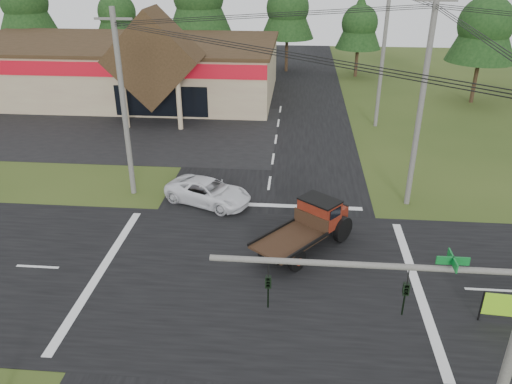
# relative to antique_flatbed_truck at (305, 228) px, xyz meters

# --- Properties ---
(ground) EXTENTS (120.00, 120.00, 0.00)m
(ground) POSITION_rel_antique_flatbed_truck_xyz_m (-2.12, -2.61, -1.16)
(ground) COLOR #2E4017
(ground) RESTS_ON ground
(road_ns) EXTENTS (12.00, 120.00, 0.02)m
(road_ns) POSITION_rel_antique_flatbed_truck_xyz_m (-2.12, -2.61, -1.15)
(road_ns) COLOR black
(road_ns) RESTS_ON ground
(road_ew) EXTENTS (120.00, 12.00, 0.02)m
(road_ew) POSITION_rel_antique_flatbed_truck_xyz_m (-2.12, -2.61, -1.15)
(road_ew) COLOR black
(road_ew) RESTS_ON ground
(parking_apron) EXTENTS (28.00, 14.00, 0.02)m
(parking_apron) POSITION_rel_antique_flatbed_truck_xyz_m (-16.12, 16.39, -1.15)
(parking_apron) COLOR black
(parking_apron) RESTS_ON ground
(cvs_building) EXTENTS (30.40, 18.20, 9.19)m
(cvs_building) POSITION_rel_antique_flatbed_truck_xyz_m (-17.83, 26.95, 1.61)
(cvs_building) COLOR tan
(cvs_building) RESTS_ON ground
(traffic_signal_mast) EXTENTS (8.12, 0.24, 7.00)m
(traffic_signal_mast) POSITION_rel_antique_flatbed_truck_xyz_m (3.69, -10.11, 3.26)
(traffic_signal_mast) COLOR #595651
(traffic_signal_mast) RESTS_ON ground
(utility_pole_nw) EXTENTS (2.00, 0.30, 10.50)m
(utility_pole_nw) POSITION_rel_antique_flatbed_truck_xyz_m (-10.12, 5.39, 4.22)
(utility_pole_nw) COLOR #595651
(utility_pole_nw) RESTS_ON ground
(utility_pole_ne) EXTENTS (2.00, 0.30, 11.50)m
(utility_pole_ne) POSITION_rel_antique_flatbed_truck_xyz_m (5.88, 5.39, 4.73)
(utility_pole_ne) COLOR #595651
(utility_pole_ne) RESTS_ON ground
(utility_pole_n) EXTENTS (2.00, 0.30, 11.20)m
(utility_pole_n) POSITION_rel_antique_flatbed_truck_xyz_m (5.88, 19.39, 4.58)
(utility_pole_n) COLOR #595651
(utility_pole_n) RESTS_ON ground
(tree_row_b) EXTENTS (5.60, 5.60, 10.10)m
(tree_row_b) POSITION_rel_antique_flatbed_truck_xyz_m (-22.12, 39.39, 5.54)
(tree_row_b) COLOR #332316
(tree_row_b) RESTS_ON ground
(tree_row_d) EXTENTS (6.16, 6.16, 11.11)m
(tree_row_d) POSITION_rel_antique_flatbed_truck_xyz_m (-2.12, 39.39, 6.21)
(tree_row_d) COLOR #332316
(tree_row_d) RESTS_ON ground
(tree_row_e) EXTENTS (5.04, 5.04, 9.09)m
(tree_row_e) POSITION_rel_antique_flatbed_truck_xyz_m (5.88, 37.39, 4.87)
(tree_row_e) COLOR #332316
(tree_row_e) RESTS_ON ground
(tree_side_ne) EXTENTS (6.16, 6.16, 11.11)m
(tree_side_ne) POSITION_rel_antique_flatbed_truck_xyz_m (15.88, 27.39, 6.21)
(tree_side_ne) COLOR #332316
(tree_side_ne) RESTS_ON ground
(antique_flatbed_truck) EXTENTS (5.13, 5.67, 2.33)m
(antique_flatbed_truck) POSITION_rel_antique_flatbed_truck_xyz_m (0.00, 0.00, 0.00)
(antique_flatbed_truck) COLOR #5A190C
(antique_flatbed_truck) RESTS_ON ground
(white_pickup) EXTENTS (5.46, 4.02, 1.38)m
(white_pickup) POSITION_rel_antique_flatbed_truck_xyz_m (-5.43, 4.47, -0.47)
(white_pickup) COLOR white
(white_pickup) RESTS_ON ground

